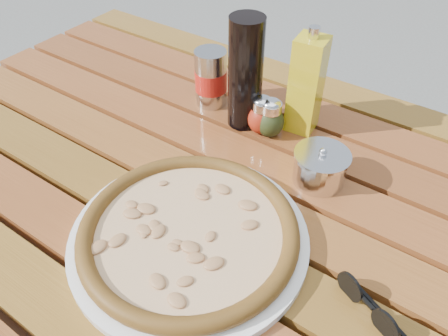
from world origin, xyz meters
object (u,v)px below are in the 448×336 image
Objects in this scene: pizza at (189,231)px; sunglasses at (368,305)px; soda_can at (211,78)px; plate at (189,238)px; dark_bottle at (245,74)px; parmesan_tin at (320,167)px; table at (218,217)px; pepper_shaker at (262,115)px; oregano_shaker at (270,118)px; olive_oil_cruet at (306,85)px.

pizza is 3.96× the size of sunglasses.
pizza is 0.38m from soda_can.
plate is at bearing -59.30° from soda_can.
dark_bottle is at bearing 107.71° from pizza.
parmesan_tin is at bearing -19.71° from dark_bottle.
dark_bottle is at bearing 109.42° from table.
soda_can reaches higher than pepper_shaker.
pepper_shaker is at bearing 157.79° from parmesan_tin.
dark_bottle is (-0.10, 0.31, 0.10)m from plate.
dark_bottle is at bearing 173.87° from oregano_shaker.
plate is 0.38m from soda_can.
pizza is at bearing -59.30° from soda_can.
olive_oil_cruet is at bearing 25.83° from dark_bottle.
dark_bottle is 2.03× the size of sunglasses.
plate is 3.00× the size of soda_can.
olive_oil_cruet reaches higher than table.
pepper_shaker is 0.39× the size of olive_oil_cruet.
plate is 2.85× the size of parmesan_tin.
plate is 3.32× the size of sunglasses.
dark_bottle is 1.83× the size of soda_can.
pepper_shaker is 0.15m from soda_can.
pizza is at bearing -72.29° from dark_bottle.
soda_can is at bearing 162.79° from parmesan_tin.
sunglasses is (0.46, -0.29, -0.04)m from soda_can.
olive_oil_cruet is 0.42m from sunglasses.
soda_can is 0.20m from olive_oil_cruet.
oregano_shaker is at bearing 96.49° from pizza.
sunglasses is at bearing -41.06° from oregano_shaker.
olive_oil_cruet is at bearing 8.58° from soda_can.
plate is 4.39× the size of pepper_shaker.
dark_bottle is (-0.10, 0.31, 0.09)m from pizza.
oregano_shaker is 0.15m from parmesan_tin.
oregano_shaker reaches higher than sunglasses.
pizza is 0.33m from dark_bottle.
pepper_shaker is 0.02m from oregano_shaker.
table is 3.27× the size of pizza.
parmesan_tin reaches higher than sunglasses.
pizza is 0.26m from parmesan_tin.
sunglasses is at bearing -50.76° from olive_oil_cruet.
plate is 0.26m from parmesan_tin.
pizza is 0.27m from sunglasses.
dark_bottle reaches higher than soda_can.
olive_oil_cruet is (0.06, 0.06, 0.06)m from pepper_shaker.
dark_bottle is 0.23m from parmesan_tin.
oregano_shaker is (-0.03, 0.30, 0.02)m from pizza.
parmesan_tin is at bearing -51.53° from olive_oil_cruet.
pizza is 2.04× the size of olive_oil_cruet.
plate is 4.39× the size of oregano_shaker.
pizza is at bearing -90.91° from olive_oil_cruet.
soda_can is 0.31m from parmesan_tin.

